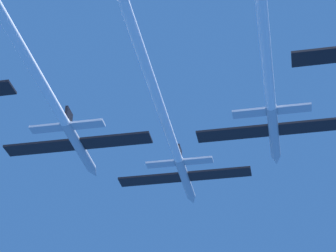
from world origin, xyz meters
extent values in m
cylinder|color=#B2BAC6|center=(-0.37, 0.67, 0.75)|extent=(1.05, 9.54, 1.05)
cone|color=#B2BAC6|center=(-0.37, 6.49, 0.75)|extent=(1.03, 2.10, 1.03)
ellipsoid|color=black|center=(-0.37, 2.77, 1.19)|extent=(0.73, 1.91, 0.52)
cube|color=black|center=(-4.52, 0.20, 0.75)|extent=(7.25, 2.10, 0.23)
cube|color=black|center=(3.78, 0.20, 0.75)|extent=(7.25, 2.10, 0.23)
cube|color=black|center=(-0.37, -3.14, 2.03)|extent=(0.27, 1.72, 1.53)
cube|color=#B2BAC6|center=(-2.53, -3.33, 0.75)|extent=(3.26, 1.26, 0.23)
cube|color=#B2BAC6|center=(1.79, -3.33, 0.75)|extent=(3.26, 1.26, 0.23)
cylinder|color=white|center=(-0.37, -23.89, 0.75)|extent=(0.94, 39.59, 0.94)
cylinder|color=#B2BAC6|center=(-9.77, -10.90, -0.55)|extent=(1.05, 9.54, 1.05)
cone|color=#B2BAC6|center=(-9.77, -5.08, -0.55)|extent=(1.03, 2.10, 1.03)
ellipsoid|color=black|center=(-9.77, -8.81, -0.10)|extent=(0.73, 1.91, 0.52)
cube|color=black|center=(-13.92, -11.38, -0.55)|extent=(7.25, 2.10, 0.23)
cube|color=black|center=(-5.62, -11.38, -0.55)|extent=(7.25, 2.10, 0.23)
cube|color=black|center=(-9.77, -14.72, 0.74)|extent=(0.27, 1.72, 1.53)
cube|color=#B2BAC6|center=(-11.92, -14.91, -0.55)|extent=(3.26, 1.26, 0.23)
cube|color=#B2BAC6|center=(-7.61, -14.91, -0.55)|extent=(3.26, 1.26, 0.23)
cylinder|color=#B2BAC6|center=(10.39, -9.74, -0.34)|extent=(1.05, 9.54, 1.05)
cone|color=#B2BAC6|center=(10.39, -3.92, -0.34)|extent=(1.03, 2.10, 1.03)
ellipsoid|color=black|center=(10.39, -7.64, 0.10)|extent=(0.73, 1.91, 0.52)
cube|color=black|center=(6.24, -10.21, -0.34)|extent=(7.25, 2.10, 0.23)
cube|color=black|center=(14.54, -10.21, -0.34)|extent=(7.25, 2.10, 0.23)
cube|color=black|center=(10.39, -13.55, 0.94)|extent=(0.27, 1.72, 1.53)
cube|color=#B2BAC6|center=(8.23, -13.74, -0.34)|extent=(3.26, 1.26, 0.23)
cube|color=#B2BAC6|center=(12.55, -13.74, -0.34)|extent=(3.26, 1.26, 0.23)
cube|color=black|center=(16.14, -20.85, 0.17)|extent=(7.25, 2.10, 0.23)
camera|label=1|loc=(10.33, -68.82, -36.08)|focal=72.05mm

